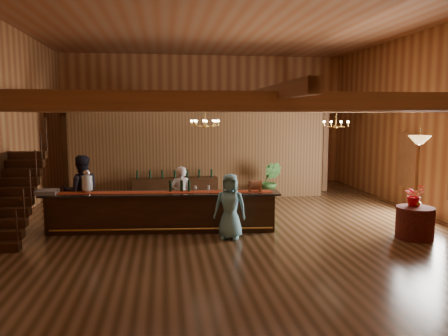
{
  "coord_description": "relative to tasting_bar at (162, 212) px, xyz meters",
  "views": [
    {
      "loc": [
        -1.75,
        -11.89,
        3.0
      ],
      "look_at": [
        -0.04,
        0.53,
        1.46
      ],
      "focal_mm": 35.0,
      "sensor_mm": 36.0,
      "label": 1
    }
  ],
  "objects": [
    {
      "name": "bar_bottle_0",
      "position": [
        0.23,
        0.1,
        0.65
      ],
      "size": [
        0.07,
        0.07,
        0.3
      ],
      "primitive_type": "cylinder",
      "color": "black",
      "rests_on": "tasting_bar"
    },
    {
      "name": "guest",
      "position": [
        1.64,
        -0.92,
        0.28
      ],
      "size": [
        0.9,
        0.74,
        1.59
      ],
      "primitive_type": "imported",
      "rotation": [
        0.0,
        0.0,
        -0.34
      ],
      "color": "#69AFBF",
      "rests_on": "floor"
    },
    {
      "name": "round_table",
      "position": [
        6.09,
        -1.51,
        -0.13
      ],
      "size": [
        0.89,
        0.89,
        0.77
      ],
      "primitive_type": "cylinder",
      "color": "#591A14",
      "rests_on": "floor"
    },
    {
      "name": "bar_bottle_1",
      "position": [
        0.52,
        0.07,
        0.65
      ],
      "size": [
        0.07,
        0.07,
        0.3
      ],
      "primitive_type": "cylinder",
      "color": "black",
      "rests_on": "tasting_bar"
    },
    {
      "name": "partition_wall",
      "position": [
        1.34,
        4.26,
        1.04
      ],
      "size": [
        9.0,
        0.18,
        3.1
      ],
      "primitive_type": "cube",
      "color": "brown",
      "rests_on": "floor"
    },
    {
      "name": "table_flowers",
      "position": [
        6.12,
        -1.37,
        0.53
      ],
      "size": [
        0.54,
        0.49,
        0.54
      ],
      "primitive_type": "imported",
      "rotation": [
        0.0,
        0.0,
        0.13
      ],
      "color": "red",
      "rests_on": "round_table"
    },
    {
      "name": "floor_plant",
      "position": [
        3.75,
        3.63,
        0.17
      ],
      "size": [
        0.93,
        0.85,
        1.36
      ],
      "primitive_type": "imported",
      "rotation": [
        0.0,
        0.0,
        -0.42
      ],
      "color": "#3A732E",
      "rests_on": "floor"
    },
    {
      "name": "ceiling",
      "position": [
        1.84,
        0.76,
        4.99
      ],
      "size": [
        14.0,
        14.0,
        0.0
      ],
      "primitive_type": "plane",
      "rotation": [
        3.14,
        0.0,
        0.0
      ],
      "color": "#96613D",
      "rests_on": "wall_back"
    },
    {
      "name": "staff_second",
      "position": [
        -2.11,
        0.7,
        0.46
      ],
      "size": [
        1.08,
        0.93,
        1.93
      ],
      "primitive_type": "imported",
      "rotation": [
        0.0,
        0.0,
        3.37
      ],
      "color": "black",
      "rests_on": "floor"
    },
    {
      "name": "staircase",
      "position": [
        -3.61,
        0.02,
        0.49
      ],
      "size": [
        1.0,
        2.8,
        2.0
      ],
      "color": "#361C0D",
      "rests_on": "floor"
    },
    {
      "name": "support_posts",
      "position": [
        1.84,
        0.26,
        1.09
      ],
      "size": [
        9.2,
        10.2,
        3.2
      ],
      "color": "#9C603C",
      "rests_on": "floor"
    },
    {
      "name": "chandelier_left",
      "position": [
        1.24,
        1.21,
        2.25
      ],
      "size": [
        0.8,
        0.8,
        0.6
      ],
      "color": "gold",
      "rests_on": "beam_grid"
    },
    {
      "name": "bar_bottle_2",
      "position": [
        0.71,
        0.06,
        0.65
      ],
      "size": [
        0.07,
        0.07,
        0.3
      ],
      "primitive_type": "cylinder",
      "color": "black",
      "rests_on": "tasting_bar"
    },
    {
      "name": "beam_grid",
      "position": [
        1.84,
        1.27,
        2.73
      ],
      "size": [
        11.9,
        13.9,
        0.39
      ],
      "color": "#9C603C",
      "rests_on": "wall_left"
    },
    {
      "name": "wall_front",
      "position": [
        1.84,
        -6.24,
        2.24
      ],
      "size": [
        12.0,
        0.1,
        5.5
      ],
      "primitive_type": "cube",
      "color": "#B07941",
      "rests_on": "floor"
    },
    {
      "name": "pendant_lamp",
      "position": [
        6.09,
        -1.51,
        1.89
      ],
      "size": [
        0.52,
        0.52,
        0.9
      ],
      "color": "gold",
      "rests_on": "beam_grid"
    },
    {
      "name": "beverage_dispenser",
      "position": [
        -1.88,
        0.21,
        0.78
      ],
      "size": [
        0.26,
        0.26,
        0.6
      ],
      "color": "silver",
      "rests_on": "tasting_bar"
    },
    {
      "name": "floor",
      "position": [
        1.84,
        0.76,
        -0.51
      ],
      "size": [
        14.0,
        14.0,
        0.0
      ],
      "primitive_type": "plane",
      "color": "brown",
      "rests_on": "ground"
    },
    {
      "name": "chandelier_right",
      "position": [
        5.27,
        1.59,
        2.21
      ],
      "size": [
        0.8,
        0.8,
        0.63
      ],
      "color": "gold",
      "rests_on": "beam_grid"
    },
    {
      "name": "table_vase",
      "position": [
        6.17,
        -1.43,
        0.42
      ],
      "size": [
        0.2,
        0.2,
        0.31
      ],
      "primitive_type": "imported",
      "rotation": [
        0.0,
        0.0,
        0.36
      ],
      "color": "gold",
      "rests_on": "round_table"
    },
    {
      "name": "backbar_shelf",
      "position": [
        0.43,
        3.82,
        -0.1
      ],
      "size": [
        2.97,
        0.73,
        0.83
      ],
      "primitive_type": "cube",
      "rotation": [
        0.0,
        0.0,
        0.09
      ],
      "color": "#361C0D",
      "rests_on": "floor"
    },
    {
      "name": "bartender",
      "position": [
        0.52,
        0.72,
        0.29
      ],
      "size": [
        0.62,
        0.45,
        1.6
      ],
      "primitive_type": "imported",
      "rotation": [
        0.0,
        0.0,
        3.26
      ],
      "color": "silver",
      "rests_on": "floor"
    },
    {
      "name": "wall_back",
      "position": [
        1.84,
        7.76,
        2.24
      ],
      "size": [
        12.0,
        0.1,
        5.5
      ],
      "primitive_type": "cube",
      "color": "#B07941",
      "rests_on": "floor"
    },
    {
      "name": "tasting_bar",
      "position": [
        0.0,
        0.0,
        0.0
      ],
      "size": [
        6.09,
        1.28,
        1.02
      ],
      "rotation": [
        0.0,
        0.0,
        -0.09
      ],
      "color": "#361C0D",
      "rests_on": "floor"
    },
    {
      "name": "backroom_boxes",
      "position": [
        1.54,
        6.26,
        0.02
      ],
      "size": [
        4.1,
        0.6,
        1.1
      ],
      "color": "#361C0D",
      "rests_on": "floor"
    },
    {
      "name": "glass_rack_tray",
      "position": [
        -2.86,
        0.2,
        0.55
      ],
      "size": [
        0.5,
        0.5,
        0.1
      ],
      "primitive_type": "cube",
      "color": "gray",
      "rests_on": "tasting_bar"
    },
    {
      "name": "raffle_drum",
      "position": [
        2.39,
        -0.25,
        0.67
      ],
      "size": [
        0.34,
        0.24,
        0.3
      ],
      "color": "brown",
      "rests_on": "tasting_bar"
    },
    {
      "name": "window_right_back",
      "position": [
        7.79,
        1.76,
        1.04
      ],
      "size": [
        0.12,
        1.05,
        1.75
      ],
      "primitive_type": "cube",
      "color": "white",
      "rests_on": "wall_right"
    },
    {
      "name": "wall_right",
      "position": [
        7.84,
        0.76,
        2.24
      ],
      "size": [
        0.1,
        14.0,
        5.5
      ],
      "primitive_type": "cube",
      "color": "#B07941",
      "rests_on": "floor"
    }
  ]
}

